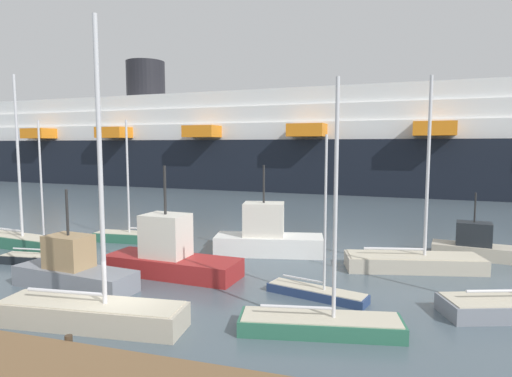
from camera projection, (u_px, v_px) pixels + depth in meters
The scene contains 14 objects.
ground_plane at pixel (125, 319), 16.64m from camera, with size 600.00×600.00×0.00m, color #4C5B66.
dock_pier at pixel (38, 368), 12.47m from camera, with size 27.21×2.56×0.70m.
sailboat_0 at pixel (317, 290), 19.00m from camera, with size 4.64×2.21×7.15m.
sailboat_1 at pixel (17, 238), 28.44m from camera, with size 7.26×2.51×11.16m.
sailboat_2 at pixel (320, 321), 15.42m from camera, with size 6.00×2.60×9.01m.
sailboat_3 at pixel (92, 310), 15.96m from camera, with size 7.24×2.39×11.21m.
sailboat_4 at pixel (414, 260), 23.20m from camera, with size 7.42×3.60×10.29m.
sailboat_5 at pixel (136, 236), 29.89m from camera, with size 5.93×1.88×8.41m.
sailboat_7 at pixel (39, 257), 24.42m from camera, with size 4.55×1.57×8.04m.
fishing_boat_0 at pixel (476, 246), 25.51m from camera, with size 5.20×2.36×3.92m.
fishing_boat_1 at pixel (170, 255), 22.27m from camera, with size 7.29×2.85×5.66m.
fishing_boat_2 at pixel (267, 236), 26.50m from camera, with size 6.89×3.48×5.49m.
fishing_boat_3 at pixel (73, 270), 20.19m from camera, with size 6.33×2.54×4.66m.
cruise_ship at pixel (273, 144), 70.25m from camera, with size 136.84×28.68×21.60m.
Camera 1 is at (9.48, -13.89, 6.71)m, focal length 30.26 mm.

